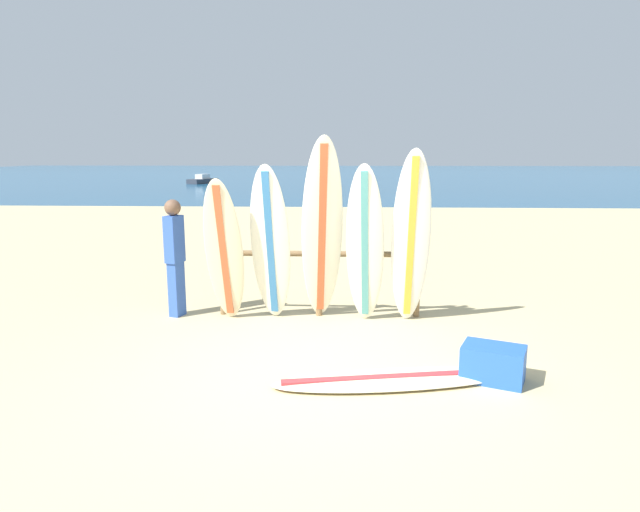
# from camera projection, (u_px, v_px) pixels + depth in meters

# --- Properties ---
(ground_plane) EXTENTS (120.00, 120.00, 0.00)m
(ground_plane) POSITION_uv_depth(u_px,v_px,m) (312.00, 377.00, 5.56)
(ground_plane) COLOR #CCB784
(ocean_water) EXTENTS (120.00, 80.00, 0.01)m
(ocean_water) POSITION_uv_depth(u_px,v_px,m) (344.00, 173.00, 62.48)
(ocean_water) COLOR #1E5984
(ocean_water) RESTS_ON ground
(surfboard_rack) EXTENTS (2.84, 0.09, 1.04)m
(surfboard_rack) POSITION_uv_depth(u_px,v_px,m) (319.00, 269.00, 7.57)
(surfboard_rack) COLOR olive
(surfboard_rack) RESTS_ON ground
(surfboard_leaning_far_left) EXTENTS (0.55, 0.63, 1.97)m
(surfboard_leaning_far_left) POSITION_uv_depth(u_px,v_px,m) (224.00, 252.00, 7.16)
(surfboard_leaning_far_left) COLOR beige
(surfboard_leaning_far_left) RESTS_ON ground
(surfboard_leaning_left) EXTENTS (0.56, 0.64, 2.14)m
(surfboard_leaning_left) POSITION_uv_depth(u_px,v_px,m) (270.00, 244.00, 7.20)
(surfboard_leaning_left) COLOR white
(surfboard_leaning_left) RESTS_ON ground
(surfboard_leaning_center_left) EXTENTS (0.63, 0.94, 2.49)m
(surfboard_leaning_center_left) POSITION_uv_depth(u_px,v_px,m) (322.00, 232.00, 7.09)
(surfboard_leaning_center_left) COLOR white
(surfboard_leaning_center_left) RESTS_ON ground
(surfboard_leaning_center) EXTENTS (0.56, 0.69, 2.15)m
(surfboard_leaning_center) POSITION_uv_depth(u_px,v_px,m) (365.00, 246.00, 7.06)
(surfboard_leaning_center) COLOR white
(surfboard_leaning_center) RESTS_ON ground
(surfboard_leaning_center_right) EXTENTS (0.51, 0.65, 2.33)m
(surfboard_leaning_center_right) POSITION_uv_depth(u_px,v_px,m) (411.00, 239.00, 7.02)
(surfboard_leaning_center_right) COLOR white
(surfboard_leaning_center_right) RESTS_ON ground
(surfboard_lying_on_sand) EXTENTS (2.50, 0.98, 0.08)m
(surfboard_lying_on_sand) POSITION_uv_depth(u_px,v_px,m) (393.00, 379.00, 5.42)
(surfboard_lying_on_sand) COLOR beige
(surfboard_lying_on_sand) RESTS_ON ground
(beachgoer_standing) EXTENTS (0.24, 0.30, 1.64)m
(beachgoer_standing) POSITION_uv_depth(u_px,v_px,m) (175.00, 253.00, 7.52)
(beachgoer_standing) COLOR #3359B2
(beachgoer_standing) RESTS_ON ground
(small_boat_offshore) EXTENTS (1.95, 2.88, 0.71)m
(small_boat_offshore) POSITION_uv_depth(u_px,v_px,m) (203.00, 180.00, 41.51)
(small_boat_offshore) COLOR #333842
(small_boat_offshore) RESTS_ON ocean_water
(cooler_box) EXTENTS (0.71, 0.60, 0.36)m
(cooler_box) POSITION_uv_depth(u_px,v_px,m) (493.00, 363.00, 5.45)
(cooler_box) COLOR blue
(cooler_box) RESTS_ON ground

